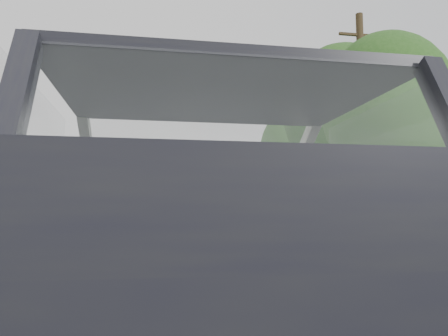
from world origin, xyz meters
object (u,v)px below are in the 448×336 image
object	(u,v)px
subject_car	(208,225)
other_car	(144,214)
utility_pole	(363,122)
cat	(216,175)
highway_sign	(272,204)

from	to	relation	value
subject_car	other_car	bearing A→B (deg)	91.52
other_car	utility_pole	xyz separation A→B (m)	(8.28, -12.83, 3.53)
subject_car	utility_pole	world-z (taller)	utility_pole
cat	utility_pole	size ratio (longest dim) A/B	0.06
subject_car	cat	size ratio (longest dim) A/B	7.35
utility_pole	subject_car	bearing A→B (deg)	-121.20
subject_car	cat	world-z (taller)	subject_car
cat	other_car	xyz separation A→B (m)	(-0.82, 24.76, -0.33)
highway_sign	utility_pole	distance (m)	5.47
other_car	utility_pole	distance (m)	15.67
other_car	cat	bearing A→B (deg)	-94.21
highway_sign	subject_car	bearing A→B (deg)	-98.52
cat	utility_pole	xyz separation A→B (m)	(7.46, 11.94, 3.20)
subject_car	highway_sign	distance (m)	17.08
other_car	highway_sign	xyz separation A→B (m)	(5.72, -9.08, 0.47)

